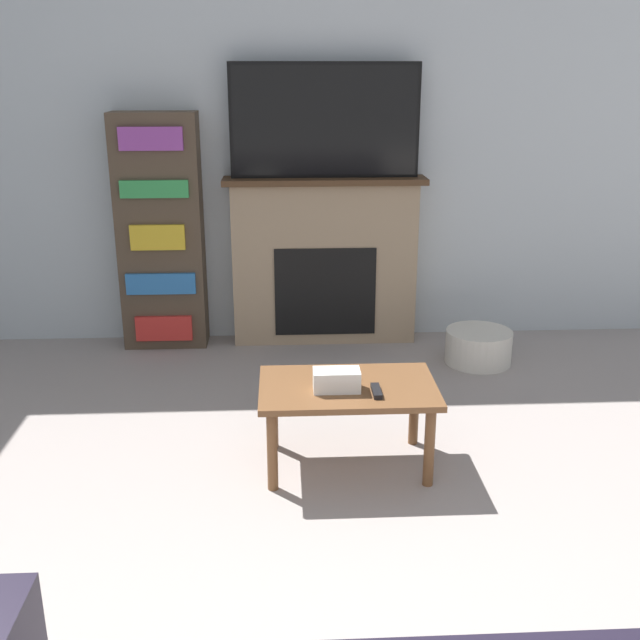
{
  "coord_description": "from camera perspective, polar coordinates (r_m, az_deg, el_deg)",
  "views": [
    {
      "loc": [
        -0.01,
        -0.51,
        1.87
      ],
      "look_at": [
        0.16,
        2.77,
        0.76
      ],
      "focal_mm": 42.0,
      "sensor_mm": 36.0,
      "label": 1
    }
  ],
  "objects": [
    {
      "name": "coffee_table",
      "position": [
        3.62,
        2.13,
        -5.89
      ],
      "size": [
        0.85,
        0.54,
        0.43
      ],
      "color": "brown",
      "rests_on": "ground_plane"
    },
    {
      "name": "remote_control",
      "position": [
        3.51,
        4.32,
        -5.41
      ],
      "size": [
        0.04,
        0.15,
        0.02
      ],
      "color": "black",
      "rests_on": "coffee_table"
    },
    {
      "name": "fireplace",
      "position": [
        5.26,
        0.34,
        4.55
      ],
      "size": [
        1.38,
        0.28,
        1.17
      ],
      "color": "tan",
      "rests_on": "ground_plane"
    },
    {
      "name": "bookshelf",
      "position": [
        5.25,
        -12.04,
        6.48
      ],
      "size": [
        0.57,
        0.29,
        1.6
      ],
      "color": "#4C3D2D",
      "rests_on": "ground_plane"
    },
    {
      "name": "storage_basket",
      "position": [
        5.09,
        11.98,
        -2.0
      ],
      "size": [
        0.44,
        0.44,
        0.22
      ],
      "color": "silver",
      "rests_on": "ground_plane"
    },
    {
      "name": "wall_back",
      "position": [
        5.27,
        -2.9,
        12.95
      ],
      "size": [
        6.53,
        0.06,
        2.7
      ],
      "color": "silver",
      "rests_on": "ground_plane"
    },
    {
      "name": "tv",
      "position": [
        5.1,
        0.37,
        14.94
      ],
      "size": [
        1.26,
        0.03,
        0.74
      ],
      "color": "black",
      "rests_on": "fireplace"
    },
    {
      "name": "tissue_box",
      "position": [
        3.52,
        1.28,
        -4.6
      ],
      "size": [
        0.22,
        0.12,
        0.1
      ],
      "color": "white",
      "rests_on": "coffee_table"
    }
  ]
}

